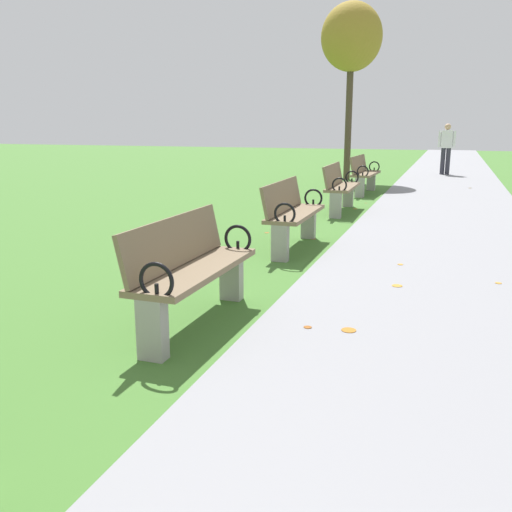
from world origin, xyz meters
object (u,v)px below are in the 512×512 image
at_px(park_bench_4, 292,213).
at_px(park_bench_5, 340,186).
at_px(park_bench_3, 191,268).
at_px(tree_2, 352,39).
at_px(pedestrian_walking, 446,146).
at_px(park_bench_6, 364,173).

xyz_separation_m(park_bench_4, park_bench_5, (0.00, 3.37, 0.00)).
height_order(park_bench_3, park_bench_5, same).
relative_size(tree_2, pedestrian_walking, 3.09).
relative_size(park_bench_4, park_bench_6, 0.99).
bearing_deg(park_bench_5, pedestrian_walking, 78.81).
bearing_deg(park_bench_4, pedestrian_walking, 81.84).
height_order(park_bench_6, pedestrian_walking, pedestrian_walking).
xyz_separation_m(park_bench_5, pedestrian_walking, (1.76, 8.91, 0.44)).
distance_m(park_bench_3, park_bench_6, 9.49).
xyz_separation_m(park_bench_3, park_bench_5, (0.00, 6.47, 0.00)).
bearing_deg(pedestrian_walking, tree_2, -137.68).
bearing_deg(park_bench_3, park_bench_6, 90.00).
bearing_deg(park_bench_5, park_bench_6, 90.00).
xyz_separation_m(park_bench_3, pedestrian_walking, (1.76, 15.37, 0.44)).
bearing_deg(park_bench_6, park_bench_4, -90.00).
bearing_deg(park_bench_3, tree_2, 94.47).
bearing_deg(park_bench_4, park_bench_3, -90.00).
height_order(park_bench_5, tree_2, tree_2).
relative_size(park_bench_4, pedestrian_walking, 0.99).
relative_size(park_bench_6, tree_2, 0.32).
bearing_deg(park_bench_3, park_bench_5, 90.00).
relative_size(park_bench_3, park_bench_5, 1.00).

